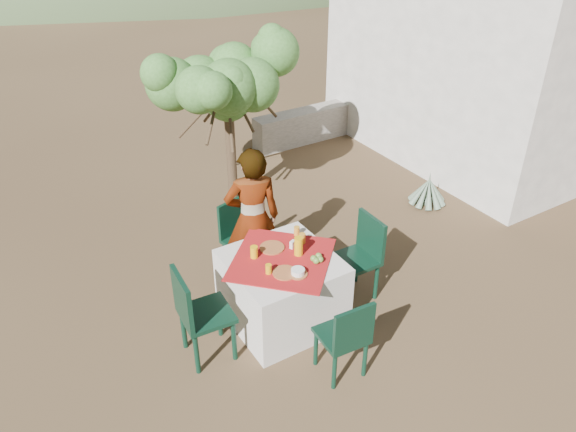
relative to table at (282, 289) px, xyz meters
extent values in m
plane|color=#3D2C1C|center=(-0.57, 0.26, -0.38)|extent=(160.00, 160.00, 0.00)
cube|color=white|center=(0.00, 0.00, 0.00)|extent=(1.02, 1.02, 0.75)
cube|color=#A5181D|center=(0.00, 0.00, 0.38)|extent=(1.30, 1.30, 0.01)
cylinder|color=black|center=(-0.07, 0.68, -0.16)|extent=(0.04, 0.04, 0.44)
cylinder|color=black|center=(0.25, 0.76, -0.16)|extent=(0.04, 0.04, 0.44)
cylinder|color=black|center=(-0.16, 1.00, -0.16)|extent=(0.04, 0.04, 0.44)
cylinder|color=black|center=(0.17, 1.09, -0.16)|extent=(0.04, 0.04, 0.44)
cube|color=black|center=(0.05, 0.88, 0.06)|extent=(0.51, 0.51, 0.04)
cube|color=black|center=(0.00, 1.06, 0.30)|extent=(0.41, 0.15, 0.43)
cylinder|color=black|center=(0.26, -0.73, -0.16)|extent=(0.04, 0.04, 0.43)
cylinder|color=black|center=(-0.06, -0.71, -0.16)|extent=(0.04, 0.04, 0.43)
cylinder|color=black|center=(0.24, -1.06, -0.16)|extent=(0.04, 0.04, 0.43)
cylinder|color=black|center=(-0.08, -1.04, -0.16)|extent=(0.04, 0.04, 0.43)
cube|color=black|center=(0.09, -0.88, 0.05)|extent=(0.43, 0.43, 0.04)
cube|color=black|center=(0.08, -1.07, 0.28)|extent=(0.40, 0.07, 0.42)
cylinder|color=black|center=(-0.68, -0.25, -0.14)|extent=(0.05, 0.05, 0.49)
cylinder|color=black|center=(-0.65, 0.12, -0.14)|extent=(0.05, 0.05, 0.49)
cylinder|color=black|center=(-1.05, -0.23, -0.14)|extent=(0.05, 0.05, 0.49)
cylinder|color=black|center=(-1.02, 0.14, -0.14)|extent=(0.05, 0.05, 0.49)
cube|color=black|center=(-0.85, -0.06, 0.11)|extent=(0.49, 0.49, 0.04)
cube|color=black|center=(-1.05, -0.04, 0.37)|extent=(0.08, 0.46, 0.48)
cylinder|color=black|center=(0.68, 0.10, -0.15)|extent=(0.05, 0.05, 0.46)
cylinder|color=black|center=(0.68, -0.25, -0.15)|extent=(0.05, 0.05, 0.46)
cylinder|color=black|center=(1.03, 0.10, -0.15)|extent=(0.05, 0.05, 0.46)
cylinder|color=black|center=(1.03, -0.25, -0.15)|extent=(0.05, 0.05, 0.46)
cube|color=black|center=(0.85, -0.08, 0.09)|extent=(0.44, 0.44, 0.04)
cube|color=black|center=(1.05, -0.08, 0.33)|extent=(0.05, 0.43, 0.45)
imported|color=#8C6651|center=(0.07, 0.72, 0.44)|extent=(0.69, 0.56, 1.63)
cylinder|color=#4F3E27|center=(0.67, 2.42, 0.39)|extent=(0.13, 0.13, 1.53)
sphere|color=#376826|center=(0.67, 2.42, 1.15)|extent=(0.66, 0.66, 0.66)
sphere|color=#376826|center=(1.27, 2.42, 1.32)|extent=(0.61, 0.61, 0.61)
sphere|color=#376826|center=(0.12, 2.53, 1.26)|extent=(0.57, 0.57, 0.57)
sphere|color=#376826|center=(0.78, 3.03, 1.37)|extent=(0.59, 0.59, 0.59)
sphere|color=#376826|center=(0.72, 1.88, 1.21)|extent=(0.52, 0.52, 0.52)
sphere|color=slate|center=(2.95, 0.97, -0.35)|extent=(0.17, 0.17, 0.17)
cone|color=slate|center=(2.95, 0.97, -0.12)|extent=(0.09, 0.09, 0.50)
cone|color=slate|center=(3.05, 1.00, -0.18)|extent=(0.30, 0.16, 0.43)
cone|color=slate|center=(3.01, 1.06, -0.18)|extent=(0.23, 0.27, 0.44)
cone|color=slate|center=(2.95, 1.08, -0.18)|extent=(0.10, 0.30, 0.42)
cone|color=slate|center=(2.88, 1.06, -0.18)|extent=(0.22, 0.27, 0.44)
cone|color=slate|center=(2.84, 1.00, -0.18)|extent=(0.30, 0.17, 0.43)
cone|color=slate|center=(2.84, 0.93, -0.18)|extent=(0.30, 0.16, 0.43)
cone|color=slate|center=(2.88, 0.88, -0.18)|extent=(0.23, 0.27, 0.44)
cone|color=slate|center=(2.94, 0.85, -0.18)|extent=(0.10, 0.30, 0.42)
cone|color=slate|center=(3.01, 0.87, -0.18)|extent=(0.22, 0.27, 0.44)
cone|color=slate|center=(3.05, 0.93, -0.18)|extent=(0.30, 0.17, 0.43)
cube|color=white|center=(5.03, 2.06, 1.12)|extent=(3.20, 4.20, 3.00)
cube|color=gray|center=(3.03, 3.66, -0.10)|extent=(2.60, 0.35, 0.55)
cylinder|color=#905B26|center=(0.01, 0.20, 0.39)|extent=(0.25, 0.25, 0.01)
cylinder|color=#905B26|center=(-0.09, -0.21, 0.39)|extent=(0.24, 0.24, 0.01)
cylinder|color=#E6A90E|center=(-0.21, 0.16, 0.44)|extent=(0.08, 0.08, 0.12)
cylinder|color=#E6A90E|center=(-0.22, -0.13, 0.43)|extent=(0.06, 0.06, 0.10)
cylinder|color=#E6A90E|center=(0.18, -0.02, 0.48)|extent=(0.09, 0.09, 0.19)
cylinder|color=#905B26|center=(0.00, -0.29, 0.39)|extent=(0.18, 0.18, 0.01)
cylinder|color=white|center=(0.00, -0.29, 0.42)|extent=(0.13, 0.13, 0.05)
cylinder|color=orange|center=(0.32, 0.13, 0.44)|extent=(0.07, 0.07, 0.11)
cylinder|color=orange|center=(0.35, 0.28, 0.43)|extent=(0.06, 0.06, 0.10)
cube|color=white|center=(0.19, 0.11, 0.42)|extent=(0.07, 0.06, 0.08)
sphere|color=olive|center=(0.24, -0.19, 0.41)|extent=(0.06, 0.06, 0.06)
sphere|color=olive|center=(0.31, -0.19, 0.41)|extent=(0.06, 0.06, 0.06)
sphere|color=olive|center=(0.29, -0.24, 0.41)|extent=(0.06, 0.06, 0.06)
sphere|color=olive|center=(0.24, -0.24, 0.41)|extent=(0.06, 0.06, 0.06)
camera|label=1|loc=(-2.27, -3.80, 3.60)|focal=35.00mm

